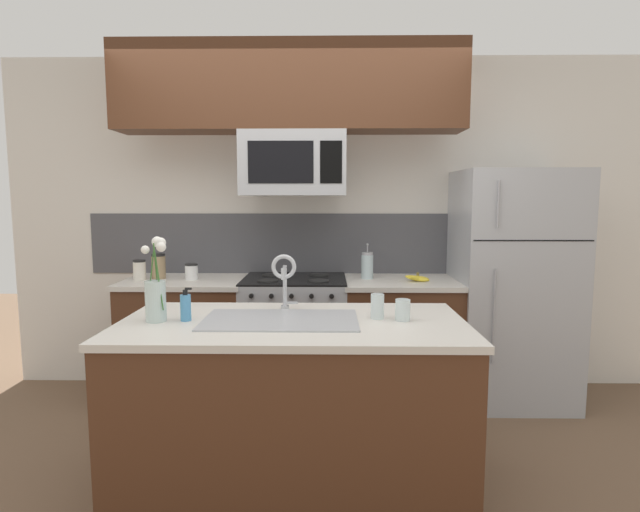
# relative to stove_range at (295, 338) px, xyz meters

# --- Properties ---
(ground_plane) EXTENTS (10.00, 10.00, 0.00)m
(ground_plane) POSITION_rel_stove_range_xyz_m (-0.00, -0.90, -0.46)
(ground_plane) COLOR brown
(rear_partition) EXTENTS (5.20, 0.10, 2.60)m
(rear_partition) POSITION_rel_stove_range_xyz_m (0.30, 0.38, 0.84)
(rear_partition) COLOR silver
(rear_partition) RESTS_ON ground
(splash_band) EXTENTS (3.31, 0.01, 0.48)m
(splash_band) POSITION_rel_stove_range_xyz_m (-0.00, 0.32, 0.69)
(splash_band) COLOR #4C4C51
(splash_band) RESTS_ON rear_partition
(back_counter_left) EXTENTS (0.90, 0.65, 0.91)m
(back_counter_left) POSITION_rel_stove_range_xyz_m (-0.81, 0.00, -0.01)
(back_counter_left) COLOR #4C2B19
(back_counter_left) RESTS_ON ground
(back_counter_right) EXTENTS (0.85, 0.65, 0.91)m
(back_counter_right) POSITION_rel_stove_range_xyz_m (0.79, 0.00, -0.01)
(back_counter_right) COLOR #4C2B19
(back_counter_right) RESTS_ON ground
(stove_range) EXTENTS (0.76, 0.64, 0.93)m
(stove_range) POSITION_rel_stove_range_xyz_m (0.00, 0.00, 0.00)
(stove_range) COLOR #A8AAAF
(stove_range) RESTS_ON ground
(microwave) EXTENTS (0.74, 0.40, 0.45)m
(microwave) POSITION_rel_stove_range_xyz_m (0.00, -0.02, 1.29)
(microwave) COLOR #A8AAAF
(upper_cabinet_band) EXTENTS (2.45, 0.34, 0.60)m
(upper_cabinet_band) POSITION_rel_stove_range_xyz_m (-0.02, -0.05, 1.82)
(upper_cabinet_band) COLOR #4C2B19
(refrigerator) EXTENTS (0.83, 0.74, 1.71)m
(refrigerator) POSITION_rel_stove_range_xyz_m (1.61, 0.02, 0.39)
(refrigerator) COLOR #A8AAAF
(refrigerator) RESTS_ON ground
(storage_jar_tall) EXTENTS (0.09, 0.09, 0.15)m
(storage_jar_tall) POSITION_rel_stove_range_xyz_m (-1.15, -0.02, 0.52)
(storage_jar_tall) COLOR silver
(storage_jar_tall) RESTS_ON back_counter_left
(storage_jar_medium) EXTENTS (0.10, 0.10, 0.19)m
(storage_jar_medium) POSITION_rel_stove_range_xyz_m (-1.02, 0.04, 0.54)
(storage_jar_medium) COLOR #997F5B
(storage_jar_medium) RESTS_ON back_counter_left
(storage_jar_short) EXTENTS (0.10, 0.10, 0.12)m
(storage_jar_short) POSITION_rel_stove_range_xyz_m (-0.77, -0.00, 0.51)
(storage_jar_short) COLOR silver
(storage_jar_short) RESTS_ON back_counter_left
(banana_bunch) EXTENTS (0.19, 0.13, 0.08)m
(banana_bunch) POSITION_rel_stove_range_xyz_m (0.90, -0.06, 0.47)
(banana_bunch) COLOR yellow
(banana_bunch) RESTS_ON back_counter_right
(french_press) EXTENTS (0.09, 0.09, 0.27)m
(french_press) POSITION_rel_stove_range_xyz_m (0.54, 0.06, 0.55)
(french_press) COLOR silver
(french_press) RESTS_ON back_counter_right
(island_counter) EXTENTS (1.70, 0.85, 0.91)m
(island_counter) POSITION_rel_stove_range_xyz_m (0.07, -1.25, -0.01)
(island_counter) COLOR #4C2B19
(island_counter) RESTS_ON ground
(kitchen_sink) EXTENTS (0.76, 0.44, 0.16)m
(kitchen_sink) POSITION_rel_stove_range_xyz_m (0.01, -1.25, 0.38)
(kitchen_sink) COLOR #ADAFB5
(kitchen_sink) RESTS_ON island_counter
(sink_faucet) EXTENTS (0.14, 0.14, 0.31)m
(sink_faucet) POSITION_rel_stove_range_xyz_m (0.02, -1.03, 0.65)
(sink_faucet) COLOR #B7BABF
(sink_faucet) RESTS_ON island_counter
(dish_soap_bottle) EXTENTS (0.06, 0.05, 0.16)m
(dish_soap_bottle) POSITION_rel_stove_range_xyz_m (-0.45, -1.26, 0.52)
(dish_soap_bottle) COLOR #4C93C6
(dish_soap_bottle) RESTS_ON island_counter
(drinking_glass) EXTENTS (0.07, 0.07, 0.12)m
(drinking_glass) POSITION_rel_stove_range_xyz_m (0.50, -1.20, 0.51)
(drinking_glass) COLOR silver
(drinking_glass) RESTS_ON island_counter
(spare_glass) EXTENTS (0.07, 0.07, 0.11)m
(spare_glass) POSITION_rel_stove_range_xyz_m (0.62, -1.24, 0.50)
(spare_glass) COLOR silver
(spare_glass) RESTS_ON island_counter
(flower_vase) EXTENTS (0.14, 0.14, 0.41)m
(flower_vase) POSITION_rel_stove_range_xyz_m (-0.59, -1.27, 0.58)
(flower_vase) COLOR silver
(flower_vase) RESTS_ON island_counter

